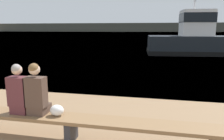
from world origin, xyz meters
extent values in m
plane|color=#426B8E|center=(0.00, 125.97, 0.00)|extent=(240.00, 240.00, 0.00)
cube|color=#4C4C42|center=(0.00, 158.76, 3.00)|extent=(600.00, 12.00, 6.01)
cube|color=brown|center=(-0.17, 3.05, 0.45)|extent=(5.71, 0.48, 0.07)
cube|color=#2D2D33|center=(-0.17, 3.05, 0.21)|extent=(0.12, 0.41, 0.42)
cube|color=#56282D|center=(-1.21, 3.12, 0.57)|extent=(0.33, 0.39, 0.16)
cube|color=#56282D|center=(-1.21, 3.03, 0.94)|extent=(0.38, 0.22, 0.57)
sphere|color=beige|center=(-1.21, 3.03, 1.36)|extent=(0.19, 0.19, 0.19)
sphere|color=gray|center=(-1.21, 3.01, 1.38)|extent=(0.18, 0.18, 0.18)
cube|color=#4C382D|center=(-0.84, 3.12, 0.57)|extent=(0.33, 0.39, 0.16)
cube|color=#4C382D|center=(-0.84, 3.03, 0.94)|extent=(0.38, 0.22, 0.58)
sphere|color=beige|center=(-0.84, 3.03, 1.38)|extent=(0.21, 0.21, 0.21)
sphere|color=brown|center=(-0.84, 3.01, 1.40)|extent=(0.19, 0.19, 0.19)
ellipsoid|color=white|center=(-0.45, 3.06, 0.59)|extent=(0.27, 0.20, 0.21)
cube|color=black|center=(4.16, 18.93, 0.76)|extent=(7.33, 4.14, 1.52)
cube|color=black|center=(4.16, 18.93, 0.18)|extent=(7.48, 4.30, 0.36)
cube|color=silver|center=(4.51, 18.96, 2.57)|extent=(2.64, 2.34, 2.11)
cube|color=black|center=(4.51, 18.96, 3.00)|extent=(2.69, 2.41, 0.76)
camera|label=1|loc=(1.37, -0.58, 2.12)|focal=35.00mm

